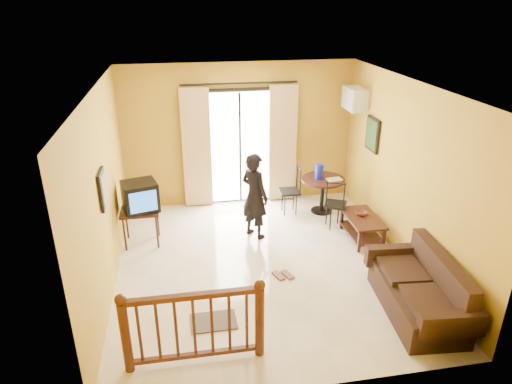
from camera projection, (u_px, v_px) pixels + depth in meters
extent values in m
plane|color=beige|center=(263.00, 265.00, 7.22)|extent=(5.00, 5.00, 0.00)
plane|color=white|center=(264.00, 86.00, 6.10)|extent=(5.00, 5.00, 0.00)
plane|color=#B78C23|center=(239.00, 135.00, 8.92)|extent=(4.50, 0.00, 4.50)
plane|color=#B78C23|center=(312.00, 280.00, 4.40)|extent=(4.50, 0.00, 4.50)
plane|color=#B78C23|center=(104.00, 194.00, 6.30)|extent=(0.00, 5.00, 5.00)
plane|color=#B78C23|center=(407.00, 173.00, 7.02)|extent=(0.00, 5.00, 5.00)
cube|color=black|center=(240.00, 148.00, 9.00)|extent=(1.34, 0.03, 2.34)
cube|color=white|center=(240.00, 148.00, 8.97)|extent=(1.20, 0.04, 2.20)
cube|color=black|center=(240.00, 148.00, 8.95)|extent=(0.04, 0.02, 2.20)
cube|color=beige|center=(197.00, 149.00, 8.77)|extent=(0.55, 0.08, 2.35)
cube|color=beige|center=(283.00, 144.00, 9.04)|extent=(0.55, 0.08, 2.35)
cylinder|color=black|center=(239.00, 83.00, 8.42)|extent=(2.20, 0.04, 0.04)
cube|color=black|center=(140.00, 211.00, 7.61)|extent=(0.63, 0.53, 0.04)
cylinder|color=black|center=(125.00, 234.00, 7.50)|extent=(0.04, 0.04, 0.61)
cylinder|color=black|center=(157.00, 232.00, 7.59)|extent=(0.04, 0.04, 0.61)
cylinder|color=black|center=(127.00, 223.00, 7.88)|extent=(0.04, 0.04, 0.61)
cylinder|color=black|center=(158.00, 220.00, 7.97)|extent=(0.04, 0.04, 0.61)
cube|color=black|center=(140.00, 196.00, 7.51)|extent=(0.65, 0.61, 0.49)
cube|color=blue|center=(143.00, 202.00, 7.30)|extent=(0.42, 0.13, 0.35)
cube|color=black|center=(103.00, 189.00, 6.07)|extent=(0.04, 0.42, 0.52)
cube|color=#57504B|center=(105.00, 189.00, 6.07)|extent=(0.01, 0.34, 0.44)
cylinder|color=black|center=(323.00, 180.00, 8.72)|extent=(0.83, 0.83, 0.04)
cylinder|color=black|center=(322.00, 196.00, 8.86)|extent=(0.08, 0.08, 0.68)
cylinder|color=black|center=(321.00, 211.00, 8.98)|extent=(0.41, 0.41, 0.03)
cylinder|color=#1319BA|center=(319.00, 171.00, 8.67)|extent=(0.15, 0.15, 0.29)
cube|color=#F1E7CE|center=(334.00, 179.00, 8.65)|extent=(0.30, 0.22, 0.02)
cube|color=silver|center=(355.00, 99.00, 8.45)|extent=(0.30, 0.60, 0.40)
cube|color=gray|center=(347.00, 99.00, 8.43)|extent=(0.02, 0.56, 0.36)
cube|color=black|center=(373.00, 134.00, 8.08)|extent=(0.04, 0.50, 0.60)
cube|color=black|center=(371.00, 134.00, 8.08)|extent=(0.01, 0.42, 0.52)
cube|color=black|center=(363.00, 218.00, 7.83)|extent=(0.53, 0.95, 0.04)
cube|color=black|center=(361.00, 232.00, 7.94)|extent=(0.49, 0.91, 0.03)
cube|color=black|center=(359.00, 241.00, 7.50)|extent=(0.05, 0.05, 0.40)
cube|color=black|center=(383.00, 239.00, 7.57)|extent=(0.05, 0.05, 0.40)
cube|color=black|center=(342.00, 218.00, 8.26)|extent=(0.05, 0.05, 0.40)
cube|color=black|center=(364.00, 217.00, 8.33)|extent=(0.05, 0.05, 0.40)
imported|color=brown|center=(361.00, 213.00, 7.89)|extent=(0.25, 0.25, 0.06)
cube|color=black|center=(416.00, 299.00, 6.08)|extent=(0.93, 1.65, 0.40)
cube|color=black|center=(441.00, 275.00, 5.99)|extent=(0.31, 1.60, 0.55)
cube|color=black|center=(452.00, 324.00, 5.29)|extent=(0.81, 0.23, 0.30)
cube|color=black|center=(392.00, 255.00, 6.69)|extent=(0.81, 0.23, 0.30)
cube|color=black|center=(429.00, 301.00, 5.66)|extent=(0.60, 0.69, 0.10)
cube|color=black|center=(403.00, 271.00, 6.29)|extent=(0.60, 0.69, 0.10)
imported|color=black|center=(255.00, 196.00, 7.80)|extent=(0.63, 0.66, 1.53)
cylinder|color=#471E0F|center=(126.00, 338.00, 5.02)|extent=(0.11, 0.11, 0.92)
cylinder|color=#471E0F|center=(260.00, 322.00, 5.25)|extent=(0.11, 0.11, 0.92)
sphere|color=#471E0F|center=(120.00, 300.00, 4.81)|extent=(0.13, 0.13, 0.13)
sphere|color=#471E0F|center=(260.00, 285.00, 5.05)|extent=(0.13, 0.13, 0.13)
cube|color=#471E0F|center=(192.00, 296.00, 4.95)|extent=(1.55, 0.08, 0.06)
cube|color=#471E0F|center=(196.00, 355.00, 5.28)|extent=(1.55, 0.06, 0.05)
cube|color=#554B44|center=(214.00, 321.00, 5.95)|extent=(0.60, 0.41, 0.02)
cube|color=brown|center=(278.00, 276.00, 6.91)|extent=(0.18, 0.27, 0.03)
cube|color=brown|center=(287.00, 275.00, 6.93)|extent=(0.18, 0.27, 0.03)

